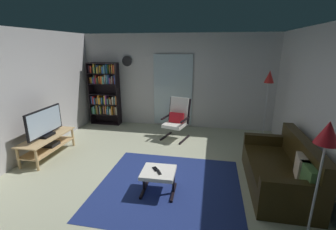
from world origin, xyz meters
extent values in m
plane|color=#B2B497|center=(0.00, 0.00, 0.00)|extent=(7.02, 7.02, 0.00)
cube|color=silver|center=(0.00, 2.90, 1.30)|extent=(5.60, 0.06, 2.60)
cube|color=silver|center=(-2.70, 0.00, 1.30)|extent=(0.06, 6.00, 2.60)
cube|color=silver|center=(2.70, 0.00, 1.30)|extent=(0.06, 6.00, 2.60)
cube|color=silver|center=(-0.08, 2.83, 1.05)|extent=(1.10, 0.01, 2.00)
cube|color=navy|center=(0.39, -0.26, 0.00)|extent=(2.35, 2.19, 0.01)
cube|color=tan|center=(-2.33, 0.38, 0.44)|extent=(0.50, 1.27, 0.02)
cube|color=tan|center=(-2.33, 0.38, 0.20)|extent=(0.46, 1.21, 0.02)
cylinder|color=tan|center=(-2.13, -0.21, 0.21)|extent=(0.05, 0.05, 0.43)
cylinder|color=tan|center=(-2.13, 0.96, 0.21)|extent=(0.05, 0.05, 0.43)
cylinder|color=tan|center=(-2.53, -0.21, 0.21)|extent=(0.05, 0.05, 0.43)
cylinder|color=tan|center=(-2.53, 0.96, 0.21)|extent=(0.05, 0.05, 0.43)
cube|color=black|center=(-2.33, 0.44, 0.25)|extent=(0.30, 0.28, 0.07)
cube|color=black|center=(-2.33, 0.38, 0.48)|extent=(0.20, 0.32, 0.05)
cube|color=black|center=(-2.33, 0.38, 0.77)|extent=(0.04, 1.00, 0.54)
cube|color=silver|center=(-2.31, 0.38, 0.77)|extent=(0.01, 0.94, 0.49)
cube|color=black|center=(-2.51, 2.65, 0.90)|extent=(0.02, 0.30, 1.81)
cube|color=black|center=(-1.66, 2.65, 0.90)|extent=(0.02, 0.30, 1.81)
cube|color=black|center=(-2.09, 2.79, 0.90)|extent=(0.87, 0.02, 1.81)
cube|color=black|center=(-2.09, 2.65, 0.02)|extent=(0.84, 0.28, 0.02)
cube|color=black|center=(-2.09, 2.65, 0.30)|extent=(0.84, 0.28, 0.02)
cube|color=black|center=(-2.09, 2.65, 0.60)|extent=(0.84, 0.28, 0.02)
cube|color=black|center=(-2.09, 2.65, 0.90)|extent=(0.84, 0.28, 0.02)
cube|color=black|center=(-2.09, 2.65, 1.21)|extent=(0.84, 0.28, 0.02)
cube|color=black|center=(-2.09, 2.65, 1.51)|extent=(0.84, 0.28, 0.02)
cube|color=black|center=(-2.09, 2.65, 1.79)|extent=(0.84, 0.28, 0.02)
cube|color=#3D8451|center=(-2.47, 2.64, 0.41)|extent=(0.04, 0.18, 0.19)
cube|color=teal|center=(-2.42, 2.65, 0.43)|extent=(0.03, 0.22, 0.23)
cube|color=#3D8251|center=(-2.38, 2.64, 0.39)|extent=(0.03, 0.22, 0.16)
cube|color=gold|center=(-2.34, 2.63, 0.44)|extent=(0.03, 0.12, 0.26)
cube|color=brown|center=(-2.30, 2.63, 0.42)|extent=(0.03, 0.23, 0.22)
cube|color=#3664B6|center=(-2.25, 2.65, 0.43)|extent=(0.03, 0.17, 0.25)
cube|color=#AA9F38|center=(-2.22, 2.66, 0.43)|extent=(0.03, 0.23, 0.24)
cube|color=black|center=(-2.18, 2.67, 0.40)|extent=(0.02, 0.17, 0.18)
cube|color=beige|center=(-2.15, 2.66, 0.40)|extent=(0.02, 0.10, 0.18)
cube|color=brown|center=(-2.11, 2.63, 0.44)|extent=(0.04, 0.13, 0.26)
cube|color=orange|center=(-2.06, 2.64, 0.43)|extent=(0.03, 0.12, 0.25)
cube|color=#3355B1|center=(-2.03, 2.64, 0.39)|extent=(0.02, 0.14, 0.16)
cube|color=teal|center=(-1.98, 2.64, 0.43)|extent=(0.04, 0.17, 0.25)
cube|color=teal|center=(-1.94, 2.67, 0.41)|extent=(0.03, 0.12, 0.21)
cube|color=#C1B79C|center=(-1.89, 2.63, 0.40)|extent=(0.04, 0.23, 0.19)
cube|color=orange|center=(-1.84, 2.64, 0.44)|extent=(0.02, 0.23, 0.26)
cube|color=#1A2B24|center=(-1.80, 2.67, 0.42)|extent=(0.03, 0.14, 0.22)
cube|color=brown|center=(-1.77, 2.65, 0.44)|extent=(0.03, 0.19, 0.25)
cube|color=beige|center=(-1.72, 2.66, 0.43)|extent=(0.04, 0.20, 0.24)
cube|color=#335AA5|center=(-2.47, 2.67, 0.73)|extent=(0.04, 0.23, 0.23)
cube|color=red|center=(-2.42, 2.66, 0.73)|extent=(0.04, 0.22, 0.23)
cube|color=#3663AE|center=(-2.37, 2.64, 0.70)|extent=(0.03, 0.23, 0.18)
cube|color=orange|center=(-2.33, 2.64, 0.69)|extent=(0.03, 0.14, 0.17)
cube|color=#3369A7|center=(-2.30, 2.67, 0.71)|extent=(0.02, 0.19, 0.20)
cube|color=orange|center=(-2.25, 2.65, 0.74)|extent=(0.04, 0.20, 0.27)
cube|color=gold|center=(-2.21, 2.66, 0.71)|extent=(0.04, 0.23, 0.20)
cube|color=#3A6AAB|center=(-2.16, 2.65, 0.71)|extent=(0.04, 0.15, 0.19)
cube|color=#318247|center=(-2.11, 2.67, 0.70)|extent=(0.04, 0.13, 0.17)
cube|color=gold|center=(-2.06, 2.66, 0.74)|extent=(0.04, 0.23, 0.27)
cube|color=#993F8C|center=(-2.01, 2.63, 0.75)|extent=(0.03, 0.23, 0.27)
cube|color=teal|center=(-1.97, 2.64, 0.70)|extent=(0.04, 0.17, 0.17)
cube|color=orange|center=(-1.93, 2.67, 0.71)|extent=(0.04, 0.12, 0.20)
cube|color=beige|center=(-1.89, 2.67, 0.69)|extent=(0.04, 0.21, 0.16)
cube|color=brown|center=(-1.85, 2.66, 0.69)|extent=(0.03, 0.24, 0.16)
cube|color=beige|center=(-1.81, 2.63, 0.73)|extent=(0.04, 0.15, 0.24)
cube|color=#5B8E91|center=(-1.76, 2.65, 0.73)|extent=(0.04, 0.13, 0.24)
cube|color=orange|center=(-1.70, 2.66, 0.74)|extent=(0.04, 0.20, 0.26)
cube|color=orange|center=(-2.47, 2.66, 1.30)|extent=(0.03, 0.12, 0.18)
cube|color=gold|center=(-2.43, 2.67, 1.29)|extent=(0.04, 0.13, 0.16)
cube|color=#2D61B3|center=(-2.39, 2.66, 1.31)|extent=(0.02, 0.20, 0.19)
cube|color=#437A45|center=(-2.35, 2.64, 1.33)|extent=(0.02, 0.11, 0.24)
cube|color=#973D82|center=(-2.32, 2.64, 1.29)|extent=(0.02, 0.22, 0.16)
cube|color=red|center=(-2.29, 2.66, 1.34)|extent=(0.03, 0.20, 0.25)
cube|color=#36873C|center=(-2.25, 2.66, 1.29)|extent=(0.04, 0.18, 0.16)
cube|color=#2A2724|center=(-2.22, 2.65, 1.31)|extent=(0.02, 0.23, 0.20)
cube|color=orange|center=(-2.19, 2.67, 1.32)|extent=(0.03, 0.22, 0.22)
cube|color=red|center=(-2.14, 2.67, 1.32)|extent=(0.04, 0.19, 0.21)
cube|color=orange|center=(-2.09, 2.64, 1.33)|extent=(0.03, 0.22, 0.23)
cube|color=#559F95|center=(-2.05, 2.64, 1.32)|extent=(0.04, 0.22, 0.22)
cube|color=beige|center=(-2.01, 2.64, 1.34)|extent=(0.03, 0.14, 0.26)
cube|color=teal|center=(-1.96, 2.64, 1.34)|extent=(0.04, 0.10, 0.26)
cube|color=#3854A6|center=(-1.91, 2.64, 1.34)|extent=(0.03, 0.10, 0.26)
cube|color=purple|center=(-1.87, 2.65, 1.30)|extent=(0.03, 0.11, 0.18)
cube|color=brown|center=(-1.83, 2.63, 1.29)|extent=(0.03, 0.18, 0.16)
cube|color=beige|center=(-1.79, 2.67, 1.33)|extent=(0.03, 0.21, 0.23)
cube|color=red|center=(-1.76, 2.66, 1.30)|extent=(0.02, 0.12, 0.18)
cube|color=#3E54B3|center=(-1.72, 2.67, 1.34)|extent=(0.04, 0.16, 0.25)
cube|color=#2E1B26|center=(-2.47, 2.63, 1.62)|extent=(0.04, 0.14, 0.21)
cube|color=red|center=(-2.42, 2.67, 1.62)|extent=(0.04, 0.20, 0.20)
cube|color=black|center=(-2.37, 2.64, 1.60)|extent=(0.03, 0.12, 0.17)
cube|color=gold|center=(-2.33, 2.64, 1.65)|extent=(0.04, 0.12, 0.27)
cube|color=#3F7949|center=(-2.29, 2.65, 1.60)|extent=(0.03, 0.21, 0.18)
cube|color=#3B6AB5|center=(-2.25, 2.67, 1.63)|extent=(0.04, 0.14, 0.23)
cube|color=gold|center=(-2.20, 2.64, 1.60)|extent=(0.03, 0.23, 0.17)
cube|color=brown|center=(-2.16, 2.64, 1.62)|extent=(0.03, 0.22, 0.20)
cube|color=gold|center=(-2.13, 2.65, 1.63)|extent=(0.03, 0.19, 0.22)
cube|color=brown|center=(-2.09, 2.66, 1.62)|extent=(0.03, 0.15, 0.21)
cube|color=#2A60AE|center=(-2.05, 2.64, 1.61)|extent=(0.04, 0.19, 0.19)
cube|color=#589192|center=(-2.00, 2.65, 1.63)|extent=(0.04, 0.22, 0.23)
cube|color=black|center=(-1.96, 2.67, 1.63)|extent=(0.03, 0.16, 0.22)
cube|color=#2B66A5|center=(-1.92, 2.64, 1.65)|extent=(0.03, 0.22, 0.26)
cube|color=#388041|center=(-1.89, 2.67, 1.63)|extent=(0.02, 0.20, 0.24)
cube|color=orange|center=(-1.85, 2.66, 1.63)|extent=(0.03, 0.12, 0.24)
cube|color=#2A282C|center=(-1.82, 2.64, 1.60)|extent=(0.02, 0.17, 0.17)
cube|color=gold|center=(-1.78, 2.63, 1.65)|extent=(0.02, 0.12, 0.27)
cube|color=red|center=(-1.73, 2.65, 1.63)|extent=(0.04, 0.13, 0.23)
cube|color=gold|center=(-1.70, 2.63, 1.63)|extent=(0.02, 0.14, 0.24)
cube|color=#34270F|center=(2.13, 0.09, 0.20)|extent=(0.87, 1.79, 0.40)
cube|color=#34270F|center=(2.48, 0.09, 0.63)|extent=(0.18, 1.79, 0.45)
cube|color=#34270F|center=(2.13, -0.74, 0.50)|extent=(0.87, 0.14, 0.20)
cube|color=#34270F|center=(2.13, 0.91, 0.50)|extent=(0.87, 0.14, 0.20)
cube|color=beige|center=(2.35, -0.27, 0.57)|extent=(0.21, 0.40, 0.34)
cube|color=#4C763D|center=(2.35, -0.56, 0.57)|extent=(0.15, 0.38, 0.34)
cube|color=black|center=(0.40, 1.77, 0.02)|extent=(0.21, 0.59, 0.04)
cube|color=black|center=(0.47, 2.02, 0.68)|extent=(0.09, 0.18, 0.63)
cube|color=black|center=(0.40, 1.79, 0.54)|extent=(0.18, 0.51, 0.03)
cube|color=black|center=(-0.10, 1.92, 0.02)|extent=(0.21, 0.59, 0.04)
cube|color=black|center=(-0.03, 2.17, 0.68)|extent=(0.09, 0.18, 0.63)
cube|color=black|center=(-0.10, 1.94, 0.54)|extent=(0.18, 0.51, 0.03)
cube|color=white|center=(0.14, 1.83, 0.38)|extent=(0.61, 0.63, 0.08)
cube|color=white|center=(0.21, 2.08, 0.72)|extent=(0.51, 0.31, 0.60)
cube|color=red|center=(0.17, 1.92, 0.50)|extent=(0.39, 0.25, 0.34)
cube|color=white|center=(0.25, -0.44, 0.35)|extent=(0.53, 0.49, 0.06)
cube|color=black|center=(0.01, -0.44, 0.02)|extent=(0.05, 0.48, 0.04)
cube|color=black|center=(0.01, -0.44, 0.18)|extent=(0.04, 0.04, 0.32)
cube|color=black|center=(0.49, -0.43, 0.02)|extent=(0.05, 0.48, 0.04)
cube|color=black|center=(0.49, -0.43, 0.18)|extent=(0.04, 0.04, 0.32)
cube|color=black|center=(0.27, -0.49, 0.39)|extent=(0.11, 0.14, 0.02)
cube|color=black|center=(0.20, -0.40, 0.39)|extent=(0.14, 0.15, 0.01)
cylinder|color=#B2B2B7|center=(2.16, -1.18, 0.67)|extent=(0.02, 0.02, 1.29)
cone|color=red|center=(2.16, -1.18, 1.43)|extent=(0.24, 0.24, 0.24)
cylinder|color=#A5A5AD|center=(2.26, 1.97, 0.01)|extent=(0.22, 0.22, 0.02)
cylinder|color=#B2B2B7|center=(2.26, 1.97, 0.74)|extent=(0.02, 0.02, 1.44)
cone|color=red|center=(2.26, 1.97, 1.60)|extent=(0.22, 0.22, 0.28)
cylinder|color=silver|center=(-1.40, 2.83, 1.85)|extent=(0.28, 0.02, 0.28)
cylinder|color=black|center=(-1.40, 2.82, 1.85)|extent=(0.29, 0.01, 0.29)
camera|label=1|loc=(1.01, -3.59, 2.25)|focal=24.89mm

